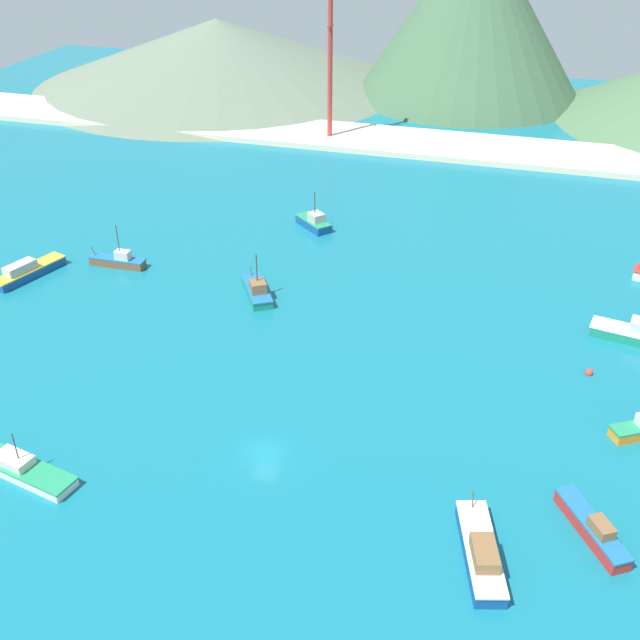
# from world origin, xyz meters

# --- Properties ---
(ground) EXTENTS (260.00, 280.00, 0.50)m
(ground) POSITION_xyz_m (0.00, 30.00, -0.25)
(ground) COLOR #146B7F
(fishing_boat_0) EXTENTS (6.66, 9.00, 2.50)m
(fishing_boat_0) POSITION_xyz_m (31.56, -2.07, 0.89)
(fishing_boat_0) COLOR red
(fishing_boat_0) RESTS_ON ground
(fishing_boat_2) EXTENTS (7.12, 6.66, 6.31)m
(fishing_boat_2) POSITION_xyz_m (-10.94, 54.21, 1.03)
(fishing_boat_2) COLOR #14478C
(fishing_boat_2) RESTS_ON ground
(fishing_boat_3) EXTENTS (5.54, 11.09, 2.94)m
(fishing_boat_3) POSITION_xyz_m (22.37, -7.66, 0.96)
(fishing_boat_3) COLOR #14478C
(fishing_boat_3) RESTS_ON ground
(fishing_boat_4) EXTENTS (11.52, 5.14, 5.02)m
(fishing_boat_4) POSITION_xyz_m (-21.44, -9.44, 0.72)
(fishing_boat_4) COLOR silver
(fishing_boat_4) RESTS_ON ground
(fishing_boat_7) EXTENTS (6.95, 8.87, 6.59)m
(fishing_boat_7) POSITION_xyz_m (-11.96, 30.28, 0.89)
(fishing_boat_7) COLOR #198466
(fishing_boat_7) RESTS_ON ground
(fishing_boat_9) EXTENTS (8.57, 2.07, 6.69)m
(fishing_boat_9) POSITION_xyz_m (-34.81, 33.10, 0.88)
(fishing_boat_9) COLOR brown
(fishing_boat_9) RESTS_ON ground
(fishing_boat_11) EXTENTS (5.84, 11.44, 2.61)m
(fishing_boat_11) POSITION_xyz_m (-45.59, 26.34, 0.97)
(fishing_boat_11) COLOR #14478C
(fishing_boat_11) RESTS_ON ground
(fishing_boat_12) EXTENTS (10.90, 5.09, 6.50)m
(fishing_boat_12) POSITION_xyz_m (37.42, 32.76, 1.10)
(fishing_boat_12) COLOR #198466
(fishing_boat_12) RESTS_ON ground
(buoy_0) EXTENTS (0.95, 0.95, 0.95)m
(buoy_0) POSITION_xyz_m (31.72, 23.74, 0.17)
(buoy_0) COLOR red
(buoy_0) RESTS_ON ground
(beach_strip) EXTENTS (247.00, 17.30, 1.20)m
(beach_strip) POSITION_xyz_m (0.00, 100.23, 0.60)
(beach_strip) COLOR beige
(beach_strip) RESTS_ON ground
(hill_west) EXTENTS (97.38, 97.38, 16.81)m
(hill_west) POSITION_xyz_m (-61.70, 136.02, 8.40)
(hill_west) COLOR #60705B
(hill_west) RESTS_ON ground
(hill_central) EXTENTS (56.88, 56.88, 41.49)m
(hill_central) POSITION_xyz_m (2.87, 143.27, 20.74)
(hill_central) COLOR #3D6042
(hill_central) RESTS_ON ground
(radio_tower) EXTENTS (3.77, 3.02, 37.73)m
(radio_tower) POSITION_xyz_m (-20.60, 98.23, 19.24)
(radio_tower) COLOR #B7332D
(radio_tower) RESTS_ON ground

